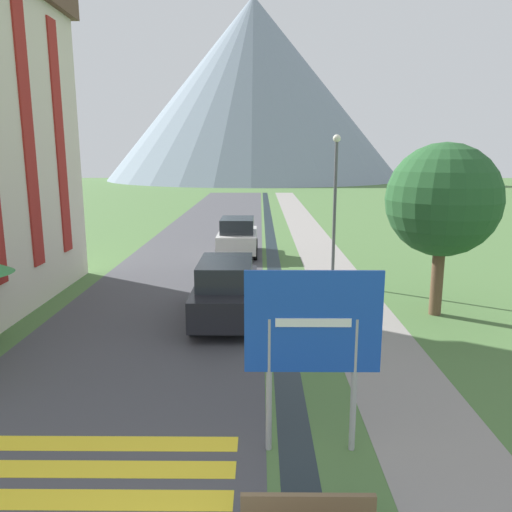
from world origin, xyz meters
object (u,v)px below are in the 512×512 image
road_sign (313,335)px  tree_by_path (443,200)px  parked_car_near (226,290)px  streetlamp (335,198)px  cafe_chair_far_right (6,307)px  parked_car_far (238,236)px

road_sign → tree_by_path: tree_by_path is taller
parked_car_near → streetlamp: streetlamp is taller
parked_car_near → streetlamp: (3.73, 4.17, 2.33)m
cafe_chair_far_right → parked_car_far: bearing=81.8°
parked_car_near → cafe_chair_far_right: parked_car_near is taller
streetlamp → tree_by_path: bearing=-54.2°
parked_car_near → parked_car_far: 9.67m
parked_car_far → streetlamp: (3.83, -5.50, 2.33)m
streetlamp → road_sign: bearing=-100.0°
road_sign → parked_car_far: road_sign is taller
cafe_chair_far_right → parked_car_near: bearing=27.5°
cafe_chair_far_right → tree_by_path: tree_by_path is taller
parked_car_near → parked_car_far: size_ratio=1.14×
tree_by_path → parked_car_far: bearing=125.2°
cafe_chair_far_right → tree_by_path: 13.05m
parked_car_far → cafe_chair_far_right: parked_car_far is taller
tree_by_path → streetlamp: bearing=125.8°
parked_car_near → tree_by_path: bearing=4.8°
road_sign → parked_car_far: 16.48m
parked_car_near → cafe_chair_far_right: size_ratio=5.21×
tree_by_path → parked_car_near: bearing=-175.2°
road_sign → streetlamp: bearing=80.0°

